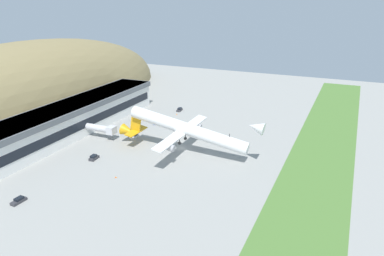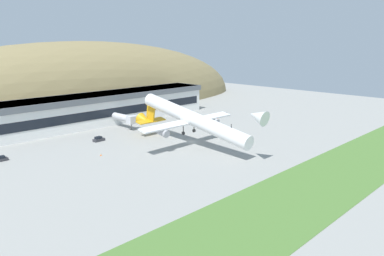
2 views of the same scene
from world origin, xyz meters
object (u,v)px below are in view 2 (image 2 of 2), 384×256
(fuel_truck, at_px, (192,119))
(traffic_cone_0, at_px, (218,118))
(cargo_airplane, at_px, (191,119))
(service_car_0, at_px, (224,115))
(service_car_3, at_px, (0,159))
(traffic_cone_1, at_px, (101,155))
(jetway_0, at_px, (125,118))
(service_car_2, at_px, (155,129))
(service_car_1, at_px, (99,139))
(terminal_building, at_px, (106,106))

(fuel_truck, height_order, traffic_cone_0, fuel_truck)
(cargo_airplane, bearing_deg, service_car_0, 27.98)
(cargo_airplane, xyz_separation_m, fuel_truck, (24.91, 24.21, -7.27))
(traffic_cone_0, bearing_deg, service_car_3, 177.08)
(traffic_cone_0, xyz_separation_m, traffic_cone_1, (-64.60, -10.97, 0.00))
(jetway_0, xyz_separation_m, traffic_cone_0, (38.92, -12.73, -3.71))
(jetway_0, bearing_deg, fuel_truck, -23.40)
(fuel_truck, height_order, traffic_cone_1, fuel_truck)
(service_car_2, xyz_separation_m, service_car_3, (-53.98, 2.32, -0.02))
(fuel_truck, relative_size, traffic_cone_1, 10.78)
(service_car_1, relative_size, fuel_truck, 0.62)
(service_car_0, relative_size, traffic_cone_1, 7.58)
(jetway_0, bearing_deg, service_car_2, -61.71)
(service_car_3, distance_m, fuel_truck, 73.47)
(terminal_building, distance_m, traffic_cone_0, 47.32)
(service_car_0, bearing_deg, fuel_truck, 178.65)
(jetway_0, relative_size, fuel_truck, 2.06)
(jetway_0, relative_size, service_car_1, 3.29)
(service_car_3, bearing_deg, terminal_building, 25.16)
(terminal_building, distance_m, service_car_3, 54.87)
(terminal_building, distance_m, fuel_truck, 35.68)
(service_car_2, height_order, traffic_cone_0, service_car_2)
(service_car_3, bearing_deg, jetway_0, 9.73)
(cargo_airplane, relative_size, service_car_3, 12.47)
(service_car_2, xyz_separation_m, traffic_cone_1, (-31.38, -13.11, -0.33))
(jetway_0, xyz_separation_m, service_car_1, (-17.39, -9.12, -3.32))
(terminal_building, distance_m, traffic_cone_1, 47.41)
(terminal_building, bearing_deg, cargo_airplane, -90.96)
(cargo_airplane, height_order, service_car_3, cargo_airplane)
(terminal_building, distance_m, jetway_0, 15.21)
(traffic_cone_0, bearing_deg, terminal_building, 143.87)
(service_car_1, height_order, traffic_cone_0, service_car_1)
(fuel_truck, bearing_deg, traffic_cone_0, -7.66)
(jetway_0, relative_size, traffic_cone_1, 22.18)
(fuel_truck, bearing_deg, jetway_0, 156.60)
(service_car_3, bearing_deg, service_car_0, -1.89)
(traffic_cone_1, bearing_deg, service_car_0, 9.93)
(cargo_airplane, relative_size, traffic_cone_0, 92.96)
(fuel_truck, bearing_deg, service_car_3, 177.97)
(traffic_cone_0, bearing_deg, traffic_cone_1, -170.36)
(service_car_1, bearing_deg, traffic_cone_1, -119.61)
(service_car_2, bearing_deg, service_car_1, 176.35)
(service_car_0, distance_m, traffic_cone_1, 71.67)
(terminal_building, bearing_deg, service_car_2, -79.70)
(jetway_0, distance_m, traffic_cone_1, 35.14)
(service_car_1, distance_m, traffic_cone_1, 16.77)
(fuel_truck, relative_size, traffic_cone_0, 10.78)
(terminal_building, height_order, traffic_cone_0, terminal_building)
(jetway_0, bearing_deg, cargo_airplane, -89.63)
(cargo_airplane, xyz_separation_m, service_car_2, (5.48, 24.50, -8.08))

